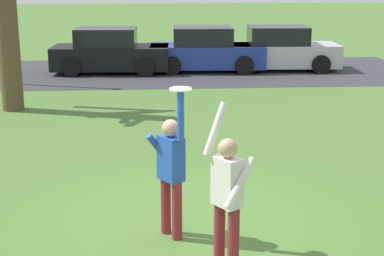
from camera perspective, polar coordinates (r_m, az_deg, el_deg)
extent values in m
plane|color=#4C7533|center=(8.70, -0.33, -9.01)|extent=(120.00, 120.00, 0.00)
cylinder|color=maroon|center=(8.20, -2.55, -7.44)|extent=(0.14, 0.14, 0.82)
cylinder|color=maroon|center=(8.01, -1.46, -8.01)|extent=(0.14, 0.14, 0.82)
cube|color=#234CB2|center=(7.86, -2.06, -2.94)|extent=(0.38, 0.42, 0.60)
sphere|color=tan|center=(7.74, -2.09, -0.01)|extent=(0.23, 0.23, 0.23)
cylinder|color=#234CB2|center=(8.02, -3.00, -2.22)|extent=(0.43, 0.33, 0.59)
cylinder|color=#234CB2|center=(7.51, -1.10, 1.22)|extent=(0.09, 0.09, 0.66)
cylinder|color=maroon|center=(7.20, 4.03, -10.80)|extent=(0.14, 0.14, 0.82)
cylinder|color=maroon|center=(7.37, 2.67, -10.12)|extent=(0.14, 0.14, 0.82)
cube|color=silver|center=(7.01, 3.43, -5.20)|extent=(0.38, 0.42, 0.60)
sphere|color=tan|center=(6.88, 3.48, -1.96)|extent=(0.23, 0.23, 0.23)
cylinder|color=silver|center=(6.84, 4.68, -5.34)|extent=(0.43, 0.33, 0.59)
cylinder|color=silver|center=(6.99, 2.29, -0.09)|extent=(0.32, 0.25, 0.65)
cylinder|color=white|center=(7.44, -1.11, 3.78)|extent=(0.28, 0.28, 0.02)
cube|color=black|center=(21.43, -7.83, 6.80)|extent=(4.18, 1.99, 0.80)
cube|color=black|center=(21.35, -8.30, 8.70)|extent=(2.18, 1.74, 0.64)
cylinder|color=black|center=(22.25, -4.28, 6.62)|extent=(0.67, 0.25, 0.66)
cylinder|color=black|center=(20.45, -4.52, 5.88)|extent=(0.67, 0.25, 0.66)
cylinder|color=black|center=(22.52, -10.79, 6.50)|extent=(0.67, 0.25, 0.66)
cylinder|color=black|center=(20.75, -11.59, 5.76)|extent=(0.67, 0.25, 0.66)
cube|color=#233893|center=(21.61, 1.45, 7.00)|extent=(4.18, 1.99, 0.80)
cube|color=black|center=(21.52, 1.06, 8.90)|extent=(2.18, 1.74, 0.64)
cylinder|color=black|center=(22.64, 4.57, 6.76)|extent=(0.67, 0.25, 0.66)
cylinder|color=black|center=(20.85, 5.08, 6.04)|extent=(0.67, 0.25, 0.66)
cylinder|color=black|center=(22.52, -1.92, 6.75)|extent=(0.67, 0.25, 0.66)
cylinder|color=black|center=(20.72, -1.97, 6.04)|extent=(0.67, 0.25, 0.66)
cube|color=#BCBCC1|center=(22.09, 8.62, 7.01)|extent=(4.18, 1.99, 0.80)
cube|color=black|center=(21.97, 8.30, 8.88)|extent=(2.18, 1.74, 0.64)
cylinder|color=black|center=(23.25, 11.32, 6.73)|extent=(0.67, 0.25, 0.66)
cylinder|color=black|center=(21.49, 12.37, 6.03)|extent=(0.67, 0.25, 0.66)
cylinder|color=black|center=(22.83, 5.04, 6.82)|extent=(0.67, 0.25, 0.66)
cylinder|color=black|center=(21.04, 5.59, 6.11)|extent=(0.67, 0.25, 0.66)
cube|color=#38383D|center=(21.46, 0.75, 5.47)|extent=(15.61, 6.40, 0.01)
cylinder|color=brown|center=(15.86, -17.53, 10.54)|extent=(0.55, 0.55, 5.01)
cylinder|color=#2D2D33|center=(19.65, -17.30, 9.81)|extent=(0.12, 0.12, 4.00)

